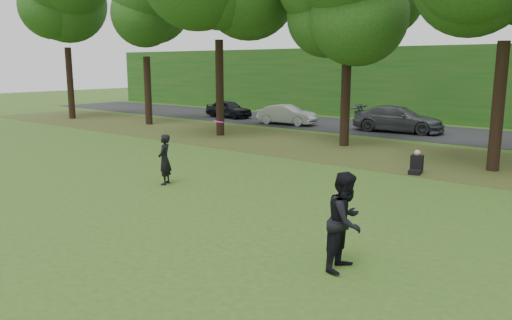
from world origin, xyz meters
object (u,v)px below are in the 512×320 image
at_px(player_right, 346,221).
at_px(seated_person, 416,165).
at_px(frisbee, 219,122).
at_px(player_left, 165,159).

distance_m(player_right, seated_person, 9.38).
bearing_deg(frisbee, player_left, 169.79).
distance_m(player_right, frisbee, 5.45).
bearing_deg(player_right, seated_person, 8.73).
relative_size(player_right, frisbee, 4.96).
bearing_deg(frisbee, player_right, -20.47).
distance_m(frisbee, seated_person, 8.01).
xyz_separation_m(player_right, seated_person, (-2.17, 9.10, -0.63)).
bearing_deg(player_right, player_left, 68.49).
relative_size(player_left, frisbee, 4.29).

